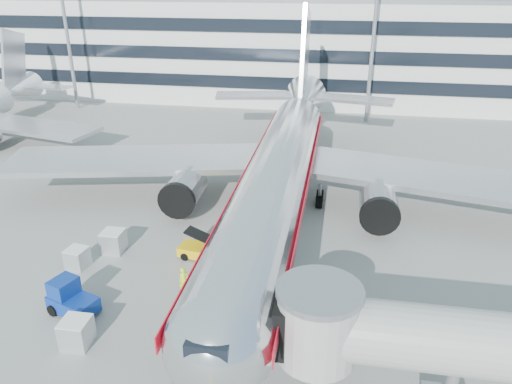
% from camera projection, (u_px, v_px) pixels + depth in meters
% --- Properties ---
extents(ground, '(180.00, 180.00, 0.00)m').
position_uv_depth(ground, '(257.00, 291.00, 32.59)').
color(ground, gray).
rests_on(ground, ground).
extents(lead_in_line, '(0.25, 70.00, 0.01)m').
position_uv_depth(lead_in_line, '(278.00, 222.00, 41.58)').
color(lead_in_line, '#DCBB0B').
rests_on(lead_in_line, ground).
extents(main_jet, '(50.95, 48.70, 16.06)m').
position_uv_depth(main_jet, '(281.00, 167.00, 41.40)').
color(main_jet, silver).
rests_on(main_jet, ground).
extents(jet_bridge, '(17.80, 4.50, 7.00)m').
position_uv_depth(jet_bridge, '(500.00, 352.00, 21.89)').
color(jet_bridge, silver).
rests_on(jet_bridge, ground).
extents(terminal, '(150.00, 24.25, 15.60)m').
position_uv_depth(terminal, '(318.00, 46.00, 81.52)').
color(terminal, silver).
rests_on(terminal, ground).
extents(light_mast_west, '(2.40, 1.20, 25.45)m').
position_uv_depth(light_mast_west, '(63.00, 4.00, 69.81)').
color(light_mast_west, gray).
rests_on(light_mast_west, ground).
extents(light_mast_centre, '(2.40, 1.20, 25.45)m').
position_uv_depth(light_mast_centre, '(376.00, 7.00, 63.03)').
color(light_mast_centre, gray).
rests_on(light_mast_centre, ground).
extents(belt_loader, '(4.74, 2.26, 2.22)m').
position_uv_depth(belt_loader, '(209.00, 251.00, 35.98)').
color(belt_loader, '#E4B109').
rests_on(belt_loader, ground).
extents(baggage_tug, '(3.35, 2.67, 2.22)m').
position_uv_depth(baggage_tug, '(70.00, 299.00, 30.24)').
color(baggage_tug, navy).
rests_on(baggage_tug, ground).
extents(cargo_container_left, '(1.56, 1.56, 1.46)m').
position_uv_depth(cargo_container_left, '(77.00, 258.00, 34.98)').
color(cargo_container_left, silver).
rests_on(cargo_container_left, ground).
extents(cargo_container_right, '(1.56, 1.56, 1.64)m').
position_uv_depth(cargo_container_right, '(113.00, 241.00, 36.94)').
color(cargo_container_right, silver).
rests_on(cargo_container_right, ground).
extents(cargo_container_front, '(1.55, 1.55, 1.63)m').
position_uv_depth(cargo_container_front, '(76.00, 332.00, 27.67)').
color(cargo_container_front, silver).
rests_on(cargo_container_front, ground).
extents(ramp_worker, '(0.78, 0.77, 1.82)m').
position_uv_depth(ramp_worker, '(184.00, 281.00, 32.12)').
color(ramp_worker, '#CBFF1A').
rests_on(ramp_worker, ground).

